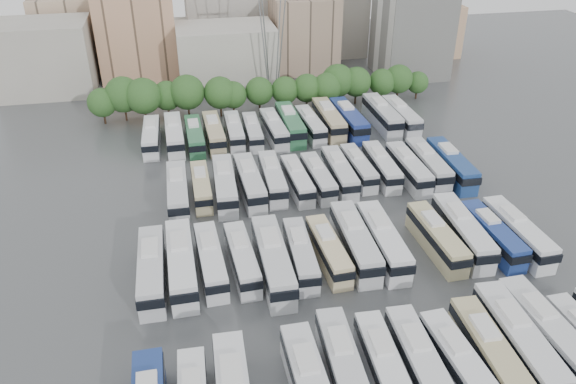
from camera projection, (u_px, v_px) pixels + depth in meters
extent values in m
plane|color=#424447|center=(329.00, 233.00, 70.30)|extent=(220.00, 220.00, 0.00)
cylinder|color=black|center=(105.00, 118.00, 100.19)|extent=(0.36, 0.36, 2.14)
sphere|color=#234C1E|center=(102.00, 103.00, 98.74)|extent=(5.14, 5.14, 5.14)
cylinder|color=black|center=(126.00, 114.00, 101.32)|extent=(0.36, 0.36, 2.66)
sphere|color=#234C1E|center=(123.00, 94.00, 99.52)|extent=(6.39, 6.39, 6.39)
cylinder|color=black|center=(146.00, 115.00, 100.67)|extent=(0.36, 0.36, 2.66)
sphere|color=#234C1E|center=(143.00, 96.00, 98.86)|extent=(6.39, 6.39, 6.39)
cylinder|color=black|center=(169.00, 111.00, 102.83)|extent=(0.36, 0.36, 2.23)
sphere|color=#234C1E|center=(167.00, 96.00, 101.32)|extent=(5.35, 5.35, 5.35)
cylinder|color=black|center=(189.00, 111.00, 102.51)|extent=(0.36, 0.36, 2.63)
sphere|color=#234C1E|center=(187.00, 92.00, 100.73)|extent=(6.30, 6.30, 6.30)
cylinder|color=black|center=(221.00, 110.00, 103.15)|extent=(0.36, 0.36, 2.44)
sphere|color=#234C1E|center=(220.00, 93.00, 101.49)|extent=(5.86, 5.86, 5.86)
cylinder|color=black|center=(234.00, 109.00, 103.89)|extent=(0.36, 0.36, 2.07)
sphere|color=#234C1E|center=(233.00, 95.00, 102.49)|extent=(4.98, 4.98, 4.98)
cylinder|color=black|center=(260.00, 106.00, 105.23)|extent=(0.36, 0.36, 2.17)
sphere|color=#234C1E|center=(259.00, 91.00, 103.77)|extent=(5.21, 5.21, 5.21)
cylinder|color=black|center=(285.00, 105.00, 105.84)|extent=(0.36, 0.36, 2.13)
sphere|color=#234C1E|center=(285.00, 90.00, 104.40)|extent=(5.11, 5.11, 5.11)
cylinder|color=black|center=(307.00, 103.00, 106.41)|extent=(0.36, 0.36, 2.22)
sphere|color=#234C1E|center=(307.00, 88.00, 104.91)|extent=(5.33, 5.33, 5.33)
cylinder|color=black|center=(326.00, 103.00, 106.55)|extent=(0.36, 0.36, 2.26)
sphere|color=#234C1E|center=(327.00, 87.00, 105.02)|extent=(5.43, 5.43, 5.43)
cylinder|color=black|center=(337.00, 98.00, 108.32)|extent=(0.36, 0.36, 2.59)
sphere|color=#234C1E|center=(338.00, 80.00, 106.57)|extent=(6.22, 6.22, 6.22)
cylinder|color=black|center=(355.00, 98.00, 108.76)|extent=(0.36, 0.36, 2.37)
sphere|color=#234C1E|center=(356.00, 82.00, 107.16)|extent=(5.68, 5.68, 5.68)
cylinder|color=black|center=(381.00, 96.00, 109.80)|extent=(0.36, 0.36, 2.13)
sphere|color=#234C1E|center=(382.00, 82.00, 108.35)|extent=(5.12, 5.12, 5.12)
cylinder|color=black|center=(397.00, 94.00, 110.57)|extent=(0.36, 0.36, 2.31)
sphere|color=#234C1E|center=(399.00, 79.00, 109.01)|extent=(5.54, 5.54, 5.54)
cylinder|color=black|center=(416.00, 94.00, 111.32)|extent=(0.36, 0.36, 1.79)
sphere|color=#234C1E|center=(417.00, 82.00, 110.10)|extent=(4.30, 4.30, 4.30)
cube|color=#9E998E|center=(45.00, 57.00, 112.10)|extent=(18.00, 14.00, 14.00)
cube|color=tan|center=(137.00, 35.00, 119.34)|extent=(16.00, 12.00, 18.00)
cube|color=#ADA89E|center=(226.00, 55.00, 117.19)|extent=(20.00, 14.00, 12.00)
cube|color=gray|center=(304.00, 34.00, 124.44)|extent=(14.00, 12.00, 16.00)
cube|color=gray|center=(233.00, 14.00, 132.88)|extent=(22.00, 16.00, 20.00)
cube|color=tan|center=(75.00, 32.00, 125.88)|extent=(16.00, 14.00, 16.00)
cube|color=#A39E93|center=(325.00, 24.00, 136.52)|extent=(18.00, 14.00, 14.00)
cube|color=tan|center=(426.00, 29.00, 136.13)|extent=(14.00, 12.00, 12.00)
cube|color=gray|center=(185.00, 44.00, 128.18)|extent=(12.00, 10.00, 10.00)
cube|color=silver|center=(414.00, 14.00, 119.00)|extent=(14.00, 14.00, 26.00)
cylinder|color=slate|center=(263.00, 12.00, 102.57)|extent=(2.90, 2.91, 33.83)
cylinder|color=slate|center=(259.00, 7.00, 105.97)|extent=(2.90, 2.91, 33.83)
cylinder|color=slate|center=(284.00, 11.00, 103.27)|extent=(2.90, 2.91, 33.83)
cylinder|color=slate|center=(280.00, 6.00, 106.67)|extent=(2.90, 2.91, 33.83)
cube|color=silver|center=(191.00, 383.00, 45.67)|extent=(1.64, 2.96, 0.40)
cube|color=silver|center=(231.00, 370.00, 46.18)|extent=(1.89, 3.40, 0.46)
cube|color=silver|center=(306.00, 359.00, 47.35)|extent=(1.77, 3.29, 0.45)
cube|color=silver|center=(343.00, 369.00, 49.05)|extent=(3.09, 12.07, 3.39)
cube|color=black|center=(344.00, 365.00, 48.60)|extent=(3.22, 12.26, 1.00)
cube|color=silver|center=(340.00, 340.00, 49.37)|extent=(1.84, 3.27, 0.44)
cube|color=white|center=(384.00, 369.00, 49.07)|extent=(2.91, 11.51, 3.23)
cube|color=black|center=(385.00, 366.00, 48.64)|extent=(3.03, 11.68, 0.95)
cube|color=silver|center=(381.00, 342.00, 49.38)|extent=(1.74, 3.11, 0.42)
cube|color=silver|center=(420.00, 365.00, 49.35)|extent=(2.94, 12.05, 3.39)
cube|color=black|center=(421.00, 361.00, 48.89)|extent=(3.06, 12.23, 1.00)
cube|color=silver|center=(416.00, 337.00, 49.67)|extent=(1.80, 3.25, 0.44)
cube|color=silver|center=(460.00, 368.00, 49.19)|extent=(3.03, 11.69, 3.28)
cube|color=black|center=(462.00, 364.00, 48.76)|extent=(3.15, 11.86, 0.96)
cube|color=silver|center=(455.00, 341.00, 49.48)|extent=(1.79, 3.16, 0.42)
cube|color=tan|center=(489.00, 355.00, 50.44)|extent=(3.01, 12.09, 3.40)
cube|color=black|center=(491.00, 351.00, 49.99)|extent=(3.14, 12.28, 1.00)
cube|color=silver|center=(485.00, 327.00, 50.77)|extent=(1.82, 3.26, 0.44)
cube|color=silver|center=(517.00, 342.00, 51.55)|extent=(3.34, 13.19, 3.71)
cube|color=black|center=(520.00, 338.00, 51.06)|extent=(3.48, 13.39, 1.09)
cube|color=silver|center=(513.00, 313.00, 51.91)|extent=(2.00, 3.57, 0.48)
cube|color=silver|center=(546.00, 334.00, 52.57)|extent=(3.10, 12.89, 3.63)
cube|color=black|center=(548.00, 329.00, 52.09)|extent=(3.23, 13.09, 1.07)
cube|color=silver|center=(540.00, 306.00, 52.90)|extent=(1.92, 3.47, 0.47)
cube|color=silver|center=(152.00, 271.00, 60.87)|extent=(2.71, 12.55, 3.55)
cube|color=black|center=(151.00, 267.00, 60.40)|extent=(2.83, 12.74, 1.05)
cube|color=silver|center=(150.00, 247.00, 61.20)|extent=(1.79, 3.35, 0.46)
cube|color=silver|center=(182.00, 265.00, 61.72)|extent=(2.98, 13.02, 3.68)
cube|color=black|center=(181.00, 260.00, 61.24)|extent=(3.11, 13.22, 1.08)
cube|color=silver|center=(179.00, 241.00, 62.06)|extent=(1.90, 3.49, 0.48)
cube|color=silver|center=(211.00, 261.00, 62.61)|extent=(2.93, 11.53, 3.24)
cube|color=black|center=(211.00, 258.00, 62.18)|extent=(3.05, 11.71, 0.95)
cube|color=silver|center=(208.00, 241.00, 62.90)|extent=(1.75, 3.12, 0.42)
cube|color=silver|center=(242.00, 260.00, 62.98)|extent=(2.91, 11.18, 3.14)
cube|color=black|center=(242.00, 256.00, 62.56)|extent=(3.03, 11.36, 0.92)
cube|color=silver|center=(239.00, 240.00, 63.25)|extent=(1.72, 3.03, 0.41)
cube|color=silver|center=(273.00, 261.00, 62.14)|extent=(2.92, 13.36, 3.78)
cube|color=black|center=(273.00, 257.00, 61.64)|extent=(3.06, 13.56, 1.11)
cube|color=silver|center=(270.00, 237.00, 62.49)|extent=(1.91, 3.57, 0.49)
cube|color=silver|center=(300.00, 255.00, 63.63)|extent=(2.89, 11.28, 3.17)
cube|color=black|center=(301.00, 252.00, 63.21)|extent=(3.01, 11.45, 0.93)
cube|color=silver|center=(298.00, 235.00, 63.94)|extent=(1.72, 3.05, 0.41)
cube|color=beige|center=(328.00, 251.00, 64.35)|extent=(2.81, 11.10, 3.12)
cube|color=black|center=(329.00, 248.00, 63.94)|extent=(2.93, 11.27, 0.92)
cube|color=silver|center=(325.00, 232.00, 64.63)|extent=(1.68, 3.00, 0.40)
cube|color=silver|center=(355.00, 243.00, 65.33)|extent=(3.08, 13.08, 3.69)
cube|color=black|center=(356.00, 239.00, 64.84)|extent=(3.22, 13.28, 1.08)
cube|color=silver|center=(352.00, 220.00, 65.68)|extent=(1.93, 3.52, 0.48)
cube|color=white|center=(383.00, 242.00, 65.55)|extent=(3.00, 12.84, 3.62)
cube|color=black|center=(384.00, 238.00, 65.07)|extent=(3.13, 13.03, 1.07)
cube|color=silver|center=(380.00, 220.00, 65.89)|extent=(1.89, 3.45, 0.47)
cube|color=#C4B987|center=(436.00, 239.00, 66.36)|extent=(2.83, 11.90, 3.35)
cube|color=black|center=(438.00, 235.00, 65.91)|extent=(2.95, 12.08, 0.99)
cube|color=silver|center=(433.00, 219.00, 66.66)|extent=(1.76, 3.20, 0.43)
cube|color=silver|center=(462.00, 232.00, 67.28)|extent=(3.33, 12.95, 3.64)
cube|color=black|center=(464.00, 228.00, 66.80)|extent=(3.47, 13.15, 1.07)
cube|color=silver|center=(459.00, 211.00, 67.63)|extent=(1.98, 3.51, 0.47)
cube|color=navy|center=(492.00, 236.00, 66.99)|extent=(2.82, 11.61, 3.27)
cube|color=black|center=(493.00, 232.00, 66.55)|extent=(2.94, 11.79, 0.96)
cube|color=silver|center=(488.00, 216.00, 67.28)|extent=(1.73, 3.13, 0.42)
cube|color=silver|center=(517.00, 234.00, 67.14)|extent=(2.91, 12.33, 3.48)
cube|color=black|center=(519.00, 230.00, 66.68)|extent=(3.04, 12.52, 1.02)
cube|color=silver|center=(513.00, 213.00, 67.46)|extent=(1.82, 3.31, 0.45)
cube|color=silver|center=(178.00, 192.00, 75.75)|extent=(2.69, 12.29, 3.48)
cube|color=black|center=(177.00, 189.00, 75.29)|extent=(2.81, 12.48, 1.02)
cube|color=silver|center=(176.00, 174.00, 76.08)|extent=(1.76, 3.29, 0.45)
cube|color=#C7B889|center=(201.00, 187.00, 77.43)|extent=(2.29, 10.64, 3.01)
cube|color=black|center=(201.00, 184.00, 77.03)|extent=(2.40, 10.80, 0.89)
cube|color=silver|center=(200.00, 172.00, 77.71)|extent=(1.52, 2.84, 0.39)
cube|color=silver|center=(225.00, 186.00, 77.25)|extent=(3.13, 12.69, 3.57)
cube|color=black|center=(225.00, 182.00, 76.77)|extent=(3.26, 12.88, 1.05)
cube|color=silver|center=(223.00, 168.00, 77.59)|extent=(1.91, 3.42, 0.46)
cube|color=silver|center=(250.00, 183.00, 77.97)|extent=(3.02, 12.41, 3.49)
cube|color=black|center=(250.00, 179.00, 77.50)|extent=(3.15, 12.60, 1.03)
cube|color=silver|center=(247.00, 166.00, 78.28)|extent=(1.85, 3.34, 0.45)
cube|color=silver|center=(272.00, 179.00, 79.19)|extent=(2.78, 11.80, 3.33)
cube|color=black|center=(272.00, 175.00, 78.75)|extent=(2.90, 11.97, 0.98)
cube|color=silver|center=(271.00, 162.00, 79.51)|extent=(1.74, 3.17, 0.43)
cube|color=silver|center=(297.00, 181.00, 78.96)|extent=(2.71, 10.95, 3.08)
cube|color=black|center=(298.00, 178.00, 78.55)|extent=(2.82, 11.11, 0.91)
cube|color=silver|center=(295.00, 166.00, 79.24)|extent=(1.65, 2.95, 0.40)
cube|color=silver|center=(318.00, 178.00, 79.56)|extent=(2.77, 11.10, 3.12)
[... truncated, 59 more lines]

